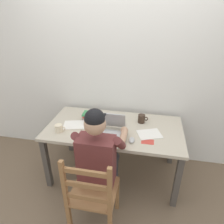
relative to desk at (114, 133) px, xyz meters
name	(u,v)px	position (x,y,z in m)	size (l,w,h in m)	color
ground_plane	(114,172)	(0.00, 0.00, -0.63)	(8.00, 8.00, 0.00)	brown
back_wall	(122,67)	(0.00, 0.48, 0.67)	(6.00, 0.04, 2.60)	silver
desk	(114,133)	(0.00, 0.00, 0.00)	(1.57, 0.81, 0.71)	#BCB29E
seated_person	(99,155)	(-0.06, -0.48, 0.04)	(0.50, 0.60, 1.22)	brown
wooden_chair	(92,194)	(-0.06, -0.76, -0.18)	(0.42, 0.42, 0.92)	olive
laptop	(109,129)	(-0.03, -0.15, 0.13)	(0.33, 0.32, 0.22)	#ADAFB2
computer_mouse	(132,140)	(0.23, -0.25, 0.10)	(0.06, 0.10, 0.03)	#ADAFB2
coffee_mug_white	(59,128)	(-0.59, -0.22, 0.12)	(0.12, 0.08, 0.09)	beige
coffee_mug_dark	(142,119)	(0.30, 0.17, 0.13)	(0.12, 0.08, 0.10)	#38281E
book_stack_main	(90,116)	(-0.33, 0.13, 0.12)	(0.18, 0.14, 0.08)	gray
paper_pile_near_laptop	(149,134)	(0.41, -0.08, 0.09)	(0.25, 0.20, 0.01)	white
paper_pile_back_corner	(74,125)	(-0.47, -0.05, 0.09)	(0.25, 0.20, 0.01)	white
landscape_photo_print	(148,142)	(0.39, -0.22, 0.08)	(0.13, 0.09, 0.00)	#C63D33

